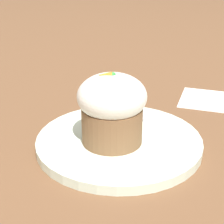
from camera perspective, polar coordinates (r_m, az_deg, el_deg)
name	(u,v)px	position (r m, az deg, el deg)	size (l,w,h in m)	color
ground_plane	(119,146)	(0.57, 1.07, -5.21)	(4.00, 4.00, 0.00)	brown
dessert_plate	(119,142)	(0.57, 1.08, -4.58)	(0.25, 0.25, 0.01)	silver
carrot_cake	(112,108)	(0.53, 0.00, 0.64)	(0.10, 0.10, 0.11)	brown
spoon	(121,132)	(0.57, 1.35, -3.04)	(0.09, 0.12, 0.01)	#B7B7BC
paper_napkin	(214,100)	(0.76, 15.27, 1.73)	(0.15, 0.14, 0.00)	white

